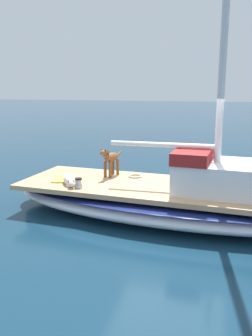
% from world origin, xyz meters
% --- Properties ---
extents(ground_plane, '(120.00, 120.00, 0.00)m').
position_xyz_m(ground_plane, '(0.00, 0.00, 0.00)').
color(ground_plane, '#143347').
extents(sailboat_main, '(3.08, 7.41, 0.66)m').
position_xyz_m(sailboat_main, '(0.00, 0.00, 0.34)').
color(sailboat_main, white).
rests_on(sailboat_main, ground).
extents(cabin_house, '(1.57, 2.32, 0.84)m').
position_xyz_m(cabin_house, '(0.10, 1.11, 1.01)').
color(cabin_house, silver).
rests_on(cabin_house, sailboat_main).
extents(dog_brown, '(0.93, 0.33, 0.70)m').
position_xyz_m(dog_brown, '(-0.56, -1.52, 1.08)').
color(dog_brown, brown).
rests_on(dog_brown, sailboat_main).
extents(dog_white, '(0.87, 0.55, 0.22)m').
position_xyz_m(dog_white, '(0.37, -2.16, 0.77)').
color(dog_white, silver).
rests_on(dog_white, sailboat_main).
extents(deck_winch, '(0.16, 0.16, 0.21)m').
position_xyz_m(deck_winch, '(0.57, -1.87, 0.76)').
color(deck_winch, '#B7B7BC').
rests_on(deck_winch, sailboat_main).
extents(coiled_rope, '(0.32, 0.32, 0.04)m').
position_xyz_m(coiled_rope, '(-0.64, -0.95, 0.68)').
color(coiled_rope, beige).
rests_on(coiled_rope, sailboat_main).
extents(deck_towel, '(0.63, 0.48, 0.03)m').
position_xyz_m(deck_towel, '(0.07, -2.50, 0.68)').
color(deck_towel, '#D8D14C').
rests_on(deck_towel, sailboat_main).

